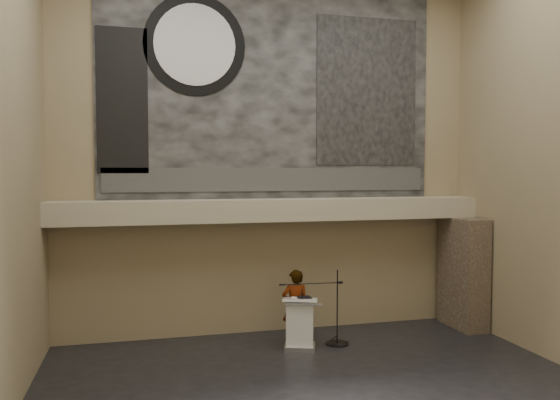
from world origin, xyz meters
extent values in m
plane|color=black|center=(0.00, 0.00, 0.00)|extent=(10.00, 10.00, 0.00)
cube|color=#877755|center=(0.00, 4.00, 4.25)|extent=(10.00, 0.02, 8.50)
cube|color=#877755|center=(0.00, -4.00, 4.25)|extent=(10.00, 0.02, 8.50)
cube|color=tan|center=(0.00, 3.60, 2.95)|extent=(10.00, 0.80, 0.50)
cylinder|color=#B2893D|center=(-1.60, 3.55, 2.67)|extent=(0.04, 0.04, 0.06)
cylinder|color=#B2893D|center=(1.90, 3.55, 2.67)|extent=(0.04, 0.04, 0.06)
cube|color=black|center=(0.00, 3.97, 5.70)|extent=(8.00, 0.05, 5.00)
cube|color=#303030|center=(0.00, 3.93, 3.65)|extent=(7.76, 0.02, 0.55)
cylinder|color=black|center=(-1.80, 3.93, 6.70)|extent=(2.30, 0.02, 2.30)
cylinder|color=silver|center=(-1.80, 3.91, 6.70)|extent=(1.84, 0.02, 1.84)
cube|color=black|center=(2.40, 3.93, 5.80)|extent=(2.60, 0.02, 3.60)
cube|color=black|center=(-3.40, 3.93, 5.40)|extent=(1.10, 0.02, 3.20)
cube|color=#403327|center=(4.65, 3.15, 1.35)|extent=(0.60, 1.40, 2.70)
cube|color=silver|center=(0.28, 2.56, 0.04)|extent=(0.79, 0.69, 0.08)
cube|color=white|center=(0.28, 2.56, 0.56)|extent=(0.68, 0.57, 0.96)
cube|color=white|center=(0.28, 2.54, 1.07)|extent=(0.87, 0.74, 0.13)
cube|color=black|center=(0.37, 2.51, 1.12)|extent=(0.29, 0.25, 0.04)
cube|color=white|center=(0.18, 2.56, 1.10)|extent=(0.29, 0.33, 0.00)
imported|color=silver|center=(0.28, 2.91, 0.83)|extent=(0.62, 0.42, 1.66)
cylinder|color=black|center=(1.17, 2.63, 0.01)|extent=(0.52, 0.52, 0.02)
cylinder|color=black|center=(1.17, 2.63, 0.83)|extent=(0.03, 0.03, 1.67)
cylinder|color=black|center=(0.55, 2.67, 1.38)|extent=(1.38, 0.11, 0.02)
camera|label=1|loc=(-3.02, -8.64, 3.84)|focal=35.00mm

